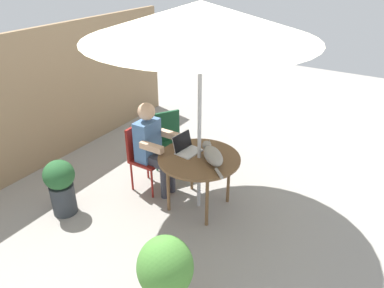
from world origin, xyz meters
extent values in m
plane|color=gray|center=(0.00, 0.00, 0.00)|extent=(14.00, 14.00, 0.00)
cube|color=#937756|center=(0.00, 2.50, 0.99)|extent=(4.93, 0.08, 1.98)
cylinder|color=brown|center=(0.00, 0.00, 0.69)|extent=(0.99, 0.99, 0.03)
cylinder|color=brown|center=(0.27, 0.27, 0.34)|extent=(0.04, 0.04, 0.68)
cylinder|color=brown|center=(-0.27, 0.27, 0.34)|extent=(0.04, 0.04, 0.68)
cylinder|color=brown|center=(-0.27, -0.27, 0.34)|extent=(0.04, 0.04, 0.68)
cylinder|color=brown|center=(0.27, -0.27, 0.34)|extent=(0.04, 0.04, 0.68)
cylinder|color=#B7B7BC|center=(0.00, 0.00, 1.13)|extent=(0.04, 0.04, 2.26)
cone|color=beige|center=(0.00, 0.00, 2.27)|extent=(2.41, 2.41, 0.36)
sphere|color=#B7B7BC|center=(0.00, 0.00, 2.29)|extent=(0.06, 0.06, 0.06)
cube|color=maroon|center=(0.00, 0.77, 0.44)|extent=(0.40, 0.40, 0.04)
cube|color=maroon|center=(0.00, 0.95, 0.68)|extent=(0.40, 0.04, 0.44)
cylinder|color=maroon|center=(0.17, 0.94, 0.21)|extent=(0.03, 0.03, 0.42)
cylinder|color=maroon|center=(-0.17, 0.94, 0.21)|extent=(0.03, 0.03, 0.42)
cylinder|color=maroon|center=(-0.17, 0.60, 0.21)|extent=(0.03, 0.03, 0.42)
cylinder|color=maroon|center=(0.17, 0.60, 0.21)|extent=(0.03, 0.03, 0.42)
cube|color=#194C2D|center=(0.45, 0.72, 0.44)|extent=(0.55, 0.55, 0.04)
cube|color=#194C2D|center=(0.55, 0.88, 0.68)|extent=(0.36, 0.24, 0.44)
cylinder|color=#194C2D|center=(0.69, 0.78, 0.21)|extent=(0.03, 0.03, 0.42)
cylinder|color=#194C2D|center=(0.40, 0.96, 0.21)|extent=(0.03, 0.03, 0.42)
cylinder|color=#194C2D|center=(0.22, 0.67, 0.21)|extent=(0.03, 0.03, 0.42)
cylinder|color=#194C2D|center=(0.51, 0.49, 0.21)|extent=(0.03, 0.03, 0.42)
cube|color=#4C72A5|center=(0.00, 0.77, 0.73)|extent=(0.34, 0.20, 0.54)
sphere|color=#DBAD89|center=(0.00, 0.76, 1.13)|extent=(0.22, 0.22, 0.22)
cube|color=#383842|center=(-0.08, 0.62, 0.51)|extent=(0.12, 0.30, 0.12)
cylinder|color=#383842|center=(-0.08, 0.47, 0.23)|extent=(0.10, 0.10, 0.46)
cube|color=#383842|center=(0.08, 0.62, 0.51)|extent=(0.12, 0.30, 0.12)
cylinder|color=#383842|center=(0.08, 0.47, 0.23)|extent=(0.10, 0.10, 0.46)
cube|color=#DBAD89|center=(-0.20, 0.55, 0.78)|extent=(0.08, 0.32, 0.08)
cube|color=#DBAD89|center=(0.20, 0.55, 0.78)|extent=(0.08, 0.32, 0.08)
cube|color=silver|center=(0.04, 0.17, 0.72)|extent=(0.32, 0.25, 0.02)
cube|color=black|center=(0.05, 0.27, 0.82)|extent=(0.30, 0.09, 0.20)
cube|color=silver|center=(0.05, 0.28, 0.82)|extent=(0.30, 0.09, 0.20)
ellipsoid|color=gray|center=(-0.01, -0.20, 0.79)|extent=(0.41, 0.43, 0.17)
sphere|color=gray|center=(0.14, -0.02, 0.81)|extent=(0.11, 0.11, 0.11)
ellipsoid|color=white|center=(0.06, -0.11, 0.76)|extent=(0.17, 0.17, 0.09)
cylinder|color=gray|center=(-0.22, -0.39, 0.73)|extent=(0.15, 0.16, 0.04)
cone|color=gray|center=(0.16, -0.04, 0.86)|extent=(0.04, 0.04, 0.03)
cone|color=gray|center=(0.11, 0.00, 0.86)|extent=(0.04, 0.04, 0.03)
cylinder|color=#33383D|center=(-0.98, 1.34, 0.20)|extent=(0.29, 0.29, 0.39)
ellipsoid|color=#26592D|center=(-0.98, 1.34, 0.54)|extent=(0.37, 0.37, 0.36)
ellipsoid|color=#4C8C38|center=(-1.51, -0.58, 0.59)|extent=(0.47, 0.47, 0.55)
camera|label=1|loc=(-3.23, -1.91, 2.87)|focal=34.20mm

